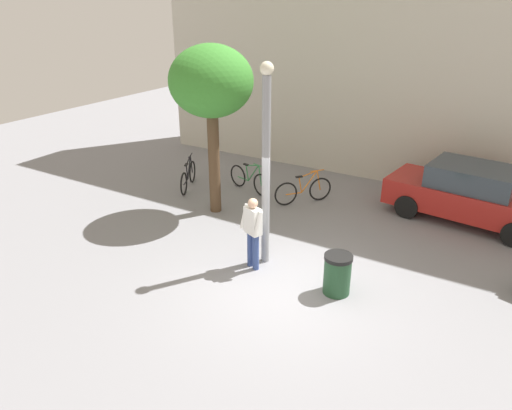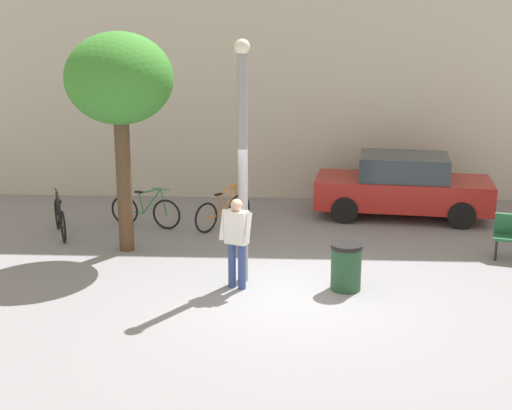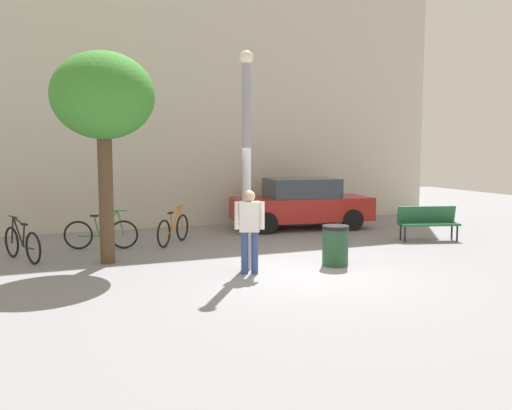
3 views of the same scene
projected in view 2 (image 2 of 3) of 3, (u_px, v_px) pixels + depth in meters
ground_plane at (292, 297)px, 12.75m from camera, size 36.00×36.00×0.00m
building_facade at (295, 20)px, 19.50m from camera, size 17.18×2.00×9.40m
lamppost at (243, 155)px, 12.97m from camera, size 0.28×0.28×4.42m
person_by_lamppost at (237, 237)px, 12.96m from camera, size 0.63×0.44×1.67m
plaza_tree at (119, 82)px, 14.46m from camera, size 2.17×2.17×4.52m
bicycle_green at (146, 211)px, 16.92m from camera, size 1.75×0.58×0.97m
bicycle_orange at (223, 212)px, 16.87m from camera, size 1.18×1.44×0.97m
bicycle_black at (60, 219)px, 16.27m from camera, size 0.79×1.67×0.97m
parked_car_red at (403, 186)px, 17.69m from camera, size 4.38×2.23×1.55m
trash_bin at (346, 267)px, 13.03m from camera, size 0.58×0.58×0.86m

